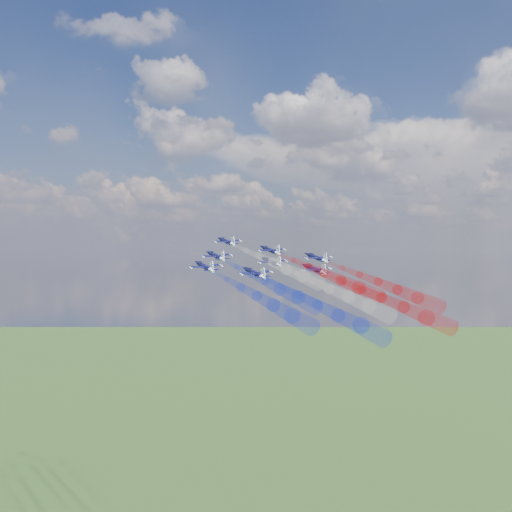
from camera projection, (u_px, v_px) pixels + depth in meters
The scene contains 16 objects.
jet_lead at pixel (226, 242), 174.59m from camera, with size 8.76×10.95×2.92m, color black, non-canonical shape.
trail_lead at pixel (272, 262), 154.13m from camera, with size 3.65×40.10×3.65m, color silver, non-canonical shape.
jet_inner_left at pixel (216, 256), 159.74m from camera, with size 8.76×10.95×2.92m, color black, non-canonical shape.
trail_inner_left at pixel (265, 281), 139.29m from camera, with size 3.65×40.10×3.65m, color #1A34E3, non-canonical shape.
jet_inner_right at pixel (270, 250), 168.73m from camera, with size 8.76×10.95×2.92m, color black, non-canonical shape.
trail_inner_right at pixel (324, 273), 148.28m from camera, with size 3.65×40.10×3.65m, color red, non-canonical shape.
jet_outer_left at pixel (204, 267), 147.51m from camera, with size 8.76×10.95×2.92m, color black, non-canonical shape.
trail_outer_left at pixel (257, 296), 127.05m from camera, with size 3.65×40.10×3.65m, color #1A34E3, non-canonical shape.
jet_center_third at pixel (271, 262), 156.83m from camera, with size 8.76×10.95×2.92m, color black, non-canonical shape.
trail_center_third at pixel (330, 288), 136.37m from camera, with size 3.65×40.10×3.65m, color silver, non-canonical shape.
jet_outer_right at pixel (316, 258), 166.06m from camera, with size 8.76×10.95×2.92m, color black, non-canonical shape.
trail_outer_right at pixel (378, 282), 145.60m from camera, with size 3.65×40.10×3.65m, color red, non-canonical shape.
jet_rear_left at pixel (254, 273), 142.46m from camera, with size 8.76×10.95×2.92m, color black, non-canonical shape.
trail_rear_left at pixel (317, 305), 122.00m from camera, with size 3.65×40.10×3.65m, color #1A34E3, non-canonical shape.
jet_rear_right at pixel (315, 269), 152.87m from camera, with size 8.76×10.95×2.92m, color black, non-canonical shape.
trail_rear_right at pixel (382, 298), 132.41m from camera, with size 3.65×40.10×3.65m, color red, non-canonical shape.
Camera 1 is at (104.89, -146.53, 127.94)m, focal length 41.89 mm.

